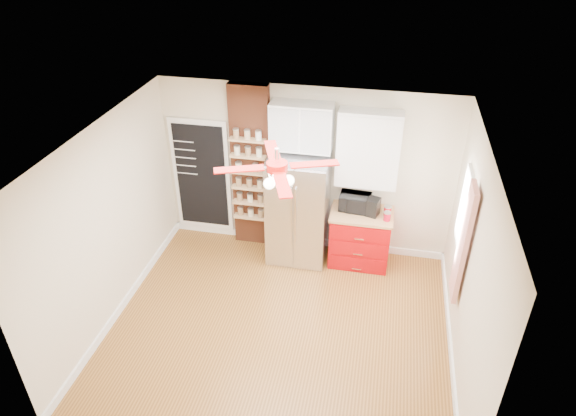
% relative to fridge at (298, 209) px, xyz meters
% --- Properties ---
extents(floor, '(4.50, 4.50, 0.00)m').
position_rel_fridge_xyz_m(floor, '(0.05, -1.63, -0.88)').
color(floor, '#935F25').
rests_on(floor, ground).
extents(ceiling, '(4.50, 4.50, 0.00)m').
position_rel_fridge_xyz_m(ceiling, '(0.05, -1.63, 1.83)').
color(ceiling, white).
rests_on(ceiling, wall_back).
extents(wall_back, '(4.50, 0.02, 2.70)m').
position_rel_fridge_xyz_m(wall_back, '(0.05, 0.37, 0.48)').
color(wall_back, beige).
rests_on(wall_back, floor).
extents(wall_front, '(4.50, 0.02, 2.70)m').
position_rel_fridge_xyz_m(wall_front, '(0.05, -3.63, 0.48)').
color(wall_front, beige).
rests_on(wall_front, floor).
extents(wall_left, '(0.02, 4.00, 2.70)m').
position_rel_fridge_xyz_m(wall_left, '(-2.20, -1.63, 0.48)').
color(wall_left, beige).
rests_on(wall_left, floor).
extents(wall_right, '(0.02, 4.00, 2.70)m').
position_rel_fridge_xyz_m(wall_right, '(2.30, -1.63, 0.48)').
color(wall_right, beige).
rests_on(wall_right, floor).
extents(chalkboard, '(0.95, 0.05, 1.95)m').
position_rel_fridge_xyz_m(chalkboard, '(-1.65, 0.33, 0.23)').
color(chalkboard, white).
rests_on(chalkboard, wall_back).
extents(brick_pillar, '(0.60, 0.16, 2.70)m').
position_rel_fridge_xyz_m(brick_pillar, '(-0.80, 0.29, 0.48)').
color(brick_pillar, brown).
rests_on(brick_pillar, floor).
extents(fridge, '(0.90, 0.70, 1.75)m').
position_rel_fridge_xyz_m(fridge, '(0.00, 0.00, 0.00)').
color(fridge, silver).
rests_on(fridge, floor).
extents(upper_glass_cabinet, '(0.90, 0.35, 0.70)m').
position_rel_fridge_xyz_m(upper_glass_cabinet, '(0.00, 0.20, 1.27)').
color(upper_glass_cabinet, white).
rests_on(upper_glass_cabinet, wall_back).
extents(red_cabinet, '(0.94, 0.64, 0.90)m').
position_rel_fridge_xyz_m(red_cabinet, '(0.97, 0.05, -0.42)').
color(red_cabinet, '#A40509').
rests_on(red_cabinet, floor).
extents(upper_shelf_unit, '(0.90, 0.30, 1.15)m').
position_rel_fridge_xyz_m(upper_shelf_unit, '(0.97, 0.22, 1.00)').
color(upper_shelf_unit, white).
rests_on(upper_shelf_unit, wall_back).
extents(window, '(0.04, 0.75, 1.05)m').
position_rel_fridge_xyz_m(window, '(2.28, -0.73, 0.68)').
color(window, white).
rests_on(window, wall_right).
extents(curtain, '(0.06, 0.40, 1.55)m').
position_rel_fridge_xyz_m(curtain, '(2.23, -1.28, 0.57)').
color(curtain, red).
rests_on(curtain, wall_right).
extents(ceiling_fan, '(1.40, 1.40, 0.44)m').
position_rel_fridge_xyz_m(ceiling_fan, '(0.05, -1.63, 1.55)').
color(ceiling_fan, silver).
rests_on(ceiling_fan, ceiling).
extents(toaster_oven, '(0.48, 0.34, 0.26)m').
position_rel_fridge_xyz_m(toaster_oven, '(0.85, 0.13, 0.15)').
color(toaster_oven, black).
rests_on(toaster_oven, red_cabinet).
extents(coffee_maker, '(0.22, 0.24, 0.27)m').
position_rel_fridge_xyz_m(coffee_maker, '(1.12, 0.03, 0.16)').
color(coffee_maker, black).
rests_on(coffee_maker, red_cabinet).
extents(canister_left, '(0.11, 0.11, 0.12)m').
position_rel_fridge_xyz_m(canister_left, '(1.34, -0.08, 0.09)').
color(canister_left, '#AE0921').
rests_on(canister_left, red_cabinet).
extents(canister_right, '(0.12, 0.12, 0.15)m').
position_rel_fridge_xyz_m(canister_right, '(1.34, 0.05, 0.10)').
color(canister_right, '#B90A11').
rests_on(canister_right, red_cabinet).
extents(pantry_jar_oats, '(0.12, 0.12, 0.12)m').
position_rel_fridge_xyz_m(pantry_jar_oats, '(-0.96, 0.16, 0.56)').
color(pantry_jar_oats, beige).
rests_on(pantry_jar_oats, brick_pillar).
extents(pantry_jar_beans, '(0.09, 0.09, 0.13)m').
position_rel_fridge_xyz_m(pantry_jar_beans, '(-0.69, 0.16, 0.56)').
color(pantry_jar_beans, '#926C4A').
rests_on(pantry_jar_beans, brick_pillar).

